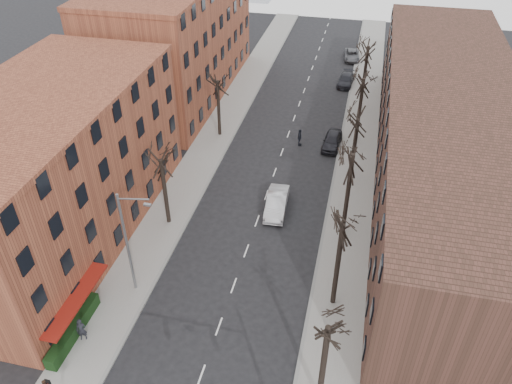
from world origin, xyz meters
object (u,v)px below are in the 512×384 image
Objects in this scene: parked_car_mid at (346,80)px; silver_sedan at (277,203)px; pedestrian_a at (82,330)px; parked_car_near at (332,141)px.

silver_sedan is at bearing -92.73° from parked_car_mid.
pedestrian_a reaches higher than silver_sedan.
pedestrian_a is at bearing -124.13° from silver_sedan.
pedestrian_a is at bearing -101.99° from parked_car_mid.
parked_car_mid is (3.81, 29.24, -0.17)m from silver_sedan.
silver_sedan reaches higher than parked_car_near.
silver_sedan is 1.10× the size of parked_car_mid.
parked_car_near is 32.62m from pedestrian_a.
pedestrian_a reaches higher than parked_car_near.
silver_sedan is at bearing 37.43° from pedestrian_a.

